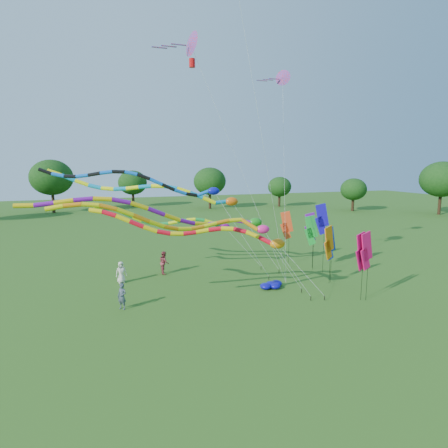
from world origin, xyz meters
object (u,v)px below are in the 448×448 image
object	(u,v)px
person_a	(121,272)
blue_nylon_heap	(273,286)
tube_kite_red	(211,233)
tube_kite_orange	(192,222)
person_b	(122,296)
person_c	(164,262)

from	to	relation	value
person_a	blue_nylon_heap	bearing A→B (deg)	-34.75
tube_kite_red	blue_nylon_heap	distance (m)	6.19
person_a	tube_kite_orange	bearing A→B (deg)	-75.33
tube_kite_orange	blue_nylon_heap	world-z (taller)	tube_kite_orange
person_b	tube_kite_red	bearing A→B (deg)	39.94
tube_kite_orange	person_c	distance (m)	10.40
person_c	tube_kite_red	bearing A→B (deg)	-165.48
blue_nylon_heap	tube_kite_red	bearing A→B (deg)	-174.93
person_a	person_b	bearing A→B (deg)	-101.28
blue_nylon_heap	person_c	bearing A→B (deg)	136.05
tube_kite_orange	person_a	world-z (taller)	tube_kite_orange
blue_nylon_heap	person_c	world-z (taller)	person_c
tube_kite_orange	blue_nylon_heap	size ratio (longest dim) A/B	8.47
tube_kite_red	person_a	size ratio (longest dim) A/B	8.64
tube_kite_red	blue_nylon_heap	bearing A→B (deg)	25.05
tube_kite_orange	person_a	size ratio (longest dim) A/B	9.20
person_b	person_c	distance (m)	7.48
blue_nylon_heap	person_c	distance (m)	9.02
blue_nylon_heap	tube_kite_orange	bearing A→B (deg)	-154.76
tube_kite_orange	person_a	distance (m)	9.90
tube_kite_orange	person_b	distance (m)	6.61
tube_kite_orange	blue_nylon_heap	xyz separation A→B (m)	(6.50, 3.06, -5.27)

